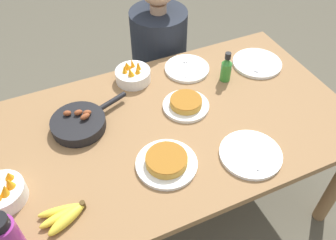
{
  "coord_description": "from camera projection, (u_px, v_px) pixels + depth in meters",
  "views": [
    {
      "loc": [
        -0.44,
        -0.99,
        1.85
      ],
      "look_at": [
        0.0,
        0.0,
        0.73
      ],
      "focal_mm": 38.0,
      "sensor_mm": 36.0,
      "label": 1
    }
  ],
  "objects": [
    {
      "name": "water_bottle",
      "position": [
        9.0,
        239.0,
        1.09
      ],
      "size": [
        0.08,
        0.08,
        0.23
      ],
      "color": "#992D89",
      "rests_on": "dining_table"
    },
    {
      "name": "frittata_plate_center",
      "position": [
        167.0,
        162.0,
        1.41
      ],
      "size": [
        0.25,
        0.25,
        0.05
      ],
      "color": "white",
      "rests_on": "dining_table"
    },
    {
      "name": "empty_plate_far_left",
      "position": [
        187.0,
        68.0,
        1.85
      ],
      "size": [
        0.23,
        0.23,
        0.02
      ],
      "color": "white",
      "rests_on": "dining_table"
    },
    {
      "name": "empty_plate_far_right",
      "position": [
        257.0,
        63.0,
        1.88
      ],
      "size": [
        0.26,
        0.26,
        0.02
      ],
      "color": "white",
      "rests_on": "dining_table"
    },
    {
      "name": "person_figure",
      "position": [
        160.0,
        70.0,
        2.25
      ],
      "size": [
        0.36,
        0.36,
        1.11
      ],
      "color": "black",
      "rests_on": "ground_plane"
    },
    {
      "name": "banana_bunch",
      "position": [
        65.0,
        215.0,
        1.25
      ],
      "size": [
        0.18,
        0.13,
        0.04
      ],
      "color": "yellow",
      "rests_on": "dining_table"
    },
    {
      "name": "empty_plate_near_front",
      "position": [
        251.0,
        154.0,
        1.45
      ],
      "size": [
        0.26,
        0.26,
        0.02
      ],
      "color": "white",
      "rests_on": "dining_table"
    },
    {
      "name": "frittata_plate_side",
      "position": [
        186.0,
        104.0,
        1.64
      ],
      "size": [
        0.22,
        0.22,
        0.05
      ],
      "color": "white",
      "rests_on": "dining_table"
    },
    {
      "name": "skillet",
      "position": [
        80.0,
        123.0,
        1.55
      ],
      "size": [
        0.37,
        0.24,
        0.08
      ],
      "rotation": [
        0.0,
        0.0,
        0.36
      ],
      "color": "black",
      "rests_on": "dining_table"
    },
    {
      "name": "hot_sauce_bottle",
      "position": [
        226.0,
        68.0,
        1.75
      ],
      "size": [
        0.05,
        0.05,
        0.16
      ],
      "color": "#337F2D",
      "rests_on": "dining_table"
    },
    {
      "name": "dining_table",
      "position": [
        168.0,
        138.0,
        1.64
      ],
      "size": [
        1.65,
        0.93,
        0.7
      ],
      "color": "olive",
      "rests_on": "ground_plane"
    },
    {
      "name": "ground_plane",
      "position": [
        168.0,
        207.0,
        2.08
      ],
      "size": [
        14.0,
        14.0,
        0.0
      ],
      "primitive_type": "plane",
      "color": "#565142"
    },
    {
      "name": "fruit_bowl_citrus",
      "position": [
        133.0,
        74.0,
        1.77
      ],
      "size": [
        0.17,
        0.17,
        0.11
      ],
      "color": "white",
      "rests_on": "dining_table"
    },
    {
      "name": "fruit_bowl_mango",
      "position": [
        2.0,
        192.0,
        1.29
      ],
      "size": [
        0.17,
        0.17,
        0.11
      ],
      "color": "white",
      "rests_on": "dining_table"
    }
  ]
}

